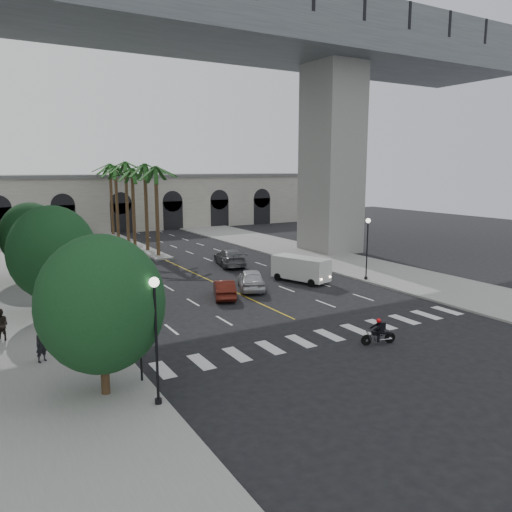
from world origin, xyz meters
The scene contains 29 objects.
ground centered at (0.00, 0.00, 0.00)m, with size 140.00×140.00×0.00m, color black.
sidewalk_left centered at (-15.00, 15.00, 0.07)m, with size 8.00×100.00×0.15m, color gray.
sidewalk_right centered at (15.00, 15.00, 0.07)m, with size 8.00×100.00×0.15m, color gray.
median centered at (0.00, 38.00, 0.10)m, with size 2.00×24.00×0.20m, color gray.
pier_building centered at (0.00, 55.00, 4.27)m, with size 71.00×10.50×8.50m.
bridge centered at (3.42, 22.00, 18.51)m, with size 75.00×13.00×26.00m.
palm_a centered at (0.00, 28.00, 9.10)m, with size 3.20×3.20×10.30m.
palm_b centered at (0.10, 32.00, 9.37)m, with size 3.20×3.20×10.60m.
palm_c centered at (-0.20, 36.00, 8.91)m, with size 3.20×3.20×10.10m.
palm_d centered at (0.15, 40.00, 9.65)m, with size 3.20×3.20×10.90m.
palm_e centered at (-0.10, 44.00, 9.19)m, with size 3.20×3.20×10.40m.
palm_f centered at (0.20, 48.00, 9.46)m, with size 3.20×3.20×10.70m.
street_tree_near centered at (-13.00, -3.00, 4.02)m, with size 5.20×5.20×6.89m.
street_tree_mid centered at (-13.00, 10.00, 4.21)m, with size 5.44×5.44×7.21m.
street_tree_far centered at (-13.00, 22.00, 3.90)m, with size 5.04×5.04×6.68m.
lamp_post_left_near centered at (-11.40, -5.00, 3.22)m, with size 0.40×0.40×5.35m.
lamp_post_left_far centered at (-11.40, 16.00, 3.22)m, with size 0.40×0.40×5.35m.
lamp_post_right centered at (11.40, 8.00, 3.22)m, with size 0.40×0.40×5.35m.
traffic_signal_near centered at (-11.30, -2.50, 2.51)m, with size 0.25×0.18×3.65m.
traffic_signal_far centered at (-11.30, 1.50, 2.51)m, with size 0.25×0.18×3.65m.
motorcycle_rider centered at (1.45, -4.01, 0.66)m, with size 2.00×0.68×1.46m.
car_a centered at (1.50, 10.29, 0.83)m, with size 1.96×4.86×1.66m, color #BCBCC1.
car_b centered at (-1.50, 9.02, 0.68)m, with size 1.45×4.15×1.37m, color #4F170F.
car_c centered at (-7.93, 9.70, 0.72)m, with size 2.38×5.17×1.44m, color black.
car_d centered at (4.45, 19.77, 0.83)m, with size 2.32×5.71×1.66m, color #5D5D61.
car_e centered at (-6.60, 18.52, 0.78)m, with size 1.84×4.58×1.56m, color #130E41.
cargo_van centered at (6.43, 10.50, 1.18)m, with size 3.35×5.29×2.11m.
pedestrian_a centered at (-14.85, 2.07, 1.01)m, with size 0.63×0.41×1.71m, color black.
pedestrian_b centered at (-16.37, 6.42, 1.04)m, with size 0.87×0.67×1.78m, color black.
Camera 1 is at (-17.33, -23.14, 9.48)m, focal length 35.00 mm.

